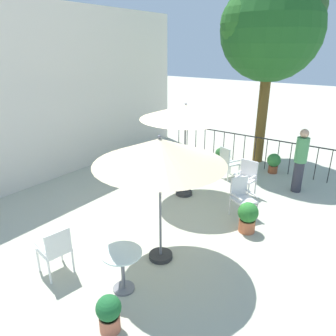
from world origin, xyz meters
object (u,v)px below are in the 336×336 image
(potted_plant_2, at_px, (220,155))
(potted_plant_0, at_px, (274,162))
(shade_tree, at_px, (271,30))
(patio_umbrella_0, at_px, (160,152))
(patio_chair_0, at_px, (242,195))
(cafe_table_0, at_px, (122,264))
(patio_chair_1, at_px, (228,161))
(potted_plant_4, at_px, (170,167))
(patio_umbrella_1, at_px, (186,113))
(standing_person, at_px, (300,160))
(potted_plant_3, at_px, (248,216))
(patio_chair_2, at_px, (246,176))
(potted_plant_5, at_px, (143,163))
(patio_chair_3, at_px, (56,248))
(potted_plant_1, at_px, (109,313))

(potted_plant_2, bearing_deg, potted_plant_0, -80.45)
(shade_tree, bearing_deg, patio_umbrella_0, -174.53)
(patio_chair_0, bearing_deg, patio_umbrella_0, 167.30)
(cafe_table_0, xyz_separation_m, patio_chair_0, (3.37, -0.52, 0.03))
(patio_chair_1, xyz_separation_m, potted_plant_4, (-0.73, 1.56, -0.31))
(patio_umbrella_1, distance_m, standing_person, 3.33)
(potted_plant_3, bearing_deg, potted_plant_4, 62.59)
(patio_chair_2, bearing_deg, potted_plant_2, 43.45)
(potted_plant_3, relative_size, potted_plant_5, 1.17)
(patio_chair_0, distance_m, potted_plant_5, 3.65)
(shade_tree, bearing_deg, patio_umbrella_1, 171.80)
(patio_chair_2, height_order, standing_person, standing_person)
(patio_chair_0, xyz_separation_m, standing_person, (2.14, -0.67, 0.38))
(patio_chair_0, xyz_separation_m, patio_chair_1, (1.84, 1.26, 0.03))
(patio_chair_0, bearing_deg, standing_person, -17.39)
(patio_umbrella_0, relative_size, standing_person, 1.37)
(potted_plant_4, xyz_separation_m, potted_plant_5, (-0.42, 0.76, 0.09))
(potted_plant_5, bearing_deg, potted_plant_0, -53.80)
(shade_tree, height_order, potted_plant_3, shade_tree)
(patio_chair_3, xyz_separation_m, potted_plant_5, (4.45, 1.90, -0.20))
(shade_tree, distance_m, potted_plant_4, 5.12)
(potted_plant_0, bearing_deg, shade_tree, 45.32)
(potted_plant_0, height_order, potted_plant_5, potted_plant_0)
(potted_plant_2, bearing_deg, patio_umbrella_1, -173.39)
(shade_tree, height_order, patio_chair_1, shade_tree)
(shade_tree, height_order, patio_umbrella_0, shade_tree)
(patio_umbrella_1, bearing_deg, potted_plant_3, -109.11)
(patio_chair_3, bearing_deg, potted_plant_0, -11.43)
(potted_plant_5, bearing_deg, potted_plant_3, -107.48)
(potted_plant_1, height_order, potted_plant_4, potted_plant_1)
(cafe_table_0, relative_size, patio_chair_1, 0.73)
(patio_chair_0, distance_m, potted_plant_3, 0.70)
(shade_tree, distance_m, potted_plant_1, 8.92)
(potted_plant_4, distance_m, potted_plant_5, 0.87)
(patio_chair_2, xyz_separation_m, potted_plant_0, (2.00, -0.06, -0.21))
(potted_plant_2, xyz_separation_m, standing_person, (-0.67, -2.65, 0.56))
(patio_chair_2, bearing_deg, patio_umbrella_0, 177.04)
(potted_plant_3, bearing_deg, shade_tree, 18.85)
(cafe_table_0, height_order, potted_plant_5, cafe_table_0)
(patio_umbrella_0, xyz_separation_m, potted_plant_2, (5.17, 1.45, -1.74))
(patio_chair_3, bearing_deg, patio_chair_1, -4.29)
(shade_tree, distance_m, patio_umbrella_0, 6.65)
(patio_umbrella_1, bearing_deg, potted_plant_4, 50.29)
(shade_tree, relative_size, patio_chair_0, 6.22)
(potted_plant_2, bearing_deg, patio_chair_3, -177.37)
(patio_umbrella_0, bearing_deg, patio_chair_0, -12.70)
(patio_chair_0, xyz_separation_m, potted_plant_5, (0.69, 3.58, -0.19))
(standing_person, bearing_deg, patio_umbrella_0, 165.05)
(potted_plant_1, bearing_deg, patio_chair_2, 2.62)
(patio_chair_0, height_order, patio_chair_3, patio_chair_0)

